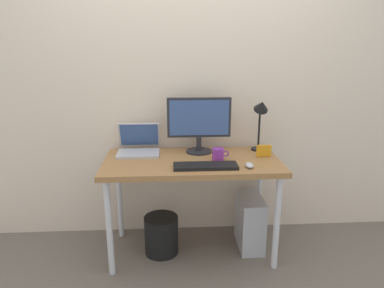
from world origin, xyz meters
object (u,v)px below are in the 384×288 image
object	(u,v)px
desk	(192,169)
photo_frame	(264,151)
laptop	(139,145)
keyboard	(205,166)
desk_lamp	(261,114)
wastebasket	(161,235)
monitor	(199,122)
computer_tower	(250,222)
mouse	(249,165)
coffee_mug	(218,154)

from	to	relation	value
desk	photo_frame	distance (m)	0.56
laptop	keyboard	bearing A→B (deg)	-38.20
desk_lamp	photo_frame	bearing A→B (deg)	-90.91
laptop	keyboard	size ratio (longest dim) A/B	0.73
wastebasket	desk	bearing A→B (deg)	2.65
monitor	wastebasket	bearing A→B (deg)	-147.24
desk_lamp	photo_frame	size ratio (longest dim) A/B	3.90
computer_tower	wastebasket	world-z (taller)	computer_tower
mouse	desk_lamp	bearing A→B (deg)	66.89
desk	laptop	distance (m)	0.47
laptop	coffee_mug	distance (m)	0.64
desk	wastebasket	size ratio (longest dim) A/B	4.29
photo_frame	wastebasket	size ratio (longest dim) A/B	0.37
desk_lamp	laptop	bearing A→B (deg)	178.77
mouse	monitor	bearing A→B (deg)	130.06
coffee_mug	desk	bearing A→B (deg)	171.21
desk_lamp	wastebasket	xyz separation A→B (m)	(-0.78, -0.20, -0.90)
desk	monitor	distance (m)	0.37
mouse	photo_frame	xyz separation A→B (m)	(0.16, 0.23, 0.03)
computer_tower	coffee_mug	bearing A→B (deg)	-165.38
desk_lamp	computer_tower	world-z (taller)	desk_lamp
laptop	photo_frame	world-z (taller)	laptop
laptop	wastebasket	distance (m)	0.71
laptop	computer_tower	bearing A→B (deg)	-10.66
desk_lamp	monitor	bearing A→B (deg)	-179.95
desk	monitor	bearing A→B (deg)	70.50
monitor	laptop	distance (m)	0.50
desk	computer_tower	bearing A→B (deg)	5.21
laptop	wastebasket	xyz separation A→B (m)	(0.16, -0.22, -0.66)
monitor	photo_frame	xyz separation A→B (m)	(0.48, -0.15, -0.20)
desk	computer_tower	distance (m)	0.66
desk	desk_lamp	size ratio (longest dim) A/B	3.00
coffee_mug	keyboard	bearing A→B (deg)	-126.03
wastebasket	mouse	bearing A→B (deg)	-16.30
desk_lamp	coffee_mug	world-z (taller)	desk_lamp
mouse	wastebasket	size ratio (longest dim) A/B	0.30
keyboard	coffee_mug	world-z (taller)	coffee_mug
photo_frame	keyboard	bearing A→B (deg)	-155.20
monitor	mouse	bearing A→B (deg)	-49.94
monitor	mouse	size ratio (longest dim) A/B	5.42
computer_tower	keyboard	bearing A→B (deg)	-150.14
desk	mouse	xyz separation A→B (m)	(0.38, -0.19, 0.09)
wastebasket	coffee_mug	bearing A→B (deg)	-2.44
laptop	photo_frame	bearing A→B (deg)	-10.20
mouse	desk	bearing A→B (deg)	153.27
computer_tower	wastebasket	distance (m)	0.71
laptop	photo_frame	size ratio (longest dim) A/B	2.91
monitor	desk	bearing A→B (deg)	-109.50
laptop	monitor	bearing A→B (deg)	-2.54
desk	keyboard	size ratio (longest dim) A/B	2.92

